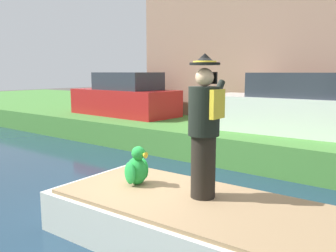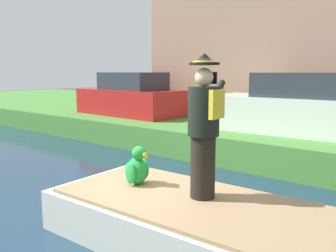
% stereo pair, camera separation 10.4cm
% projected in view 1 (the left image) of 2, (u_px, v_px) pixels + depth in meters
% --- Properties ---
extents(ground_plane, '(80.00, 80.00, 0.00)m').
position_uv_depth(ground_plane, '(137.00, 230.00, 5.20)').
color(ground_plane, '#4C4742').
extents(canal_water, '(6.79, 48.00, 0.10)m').
position_uv_depth(canal_water, '(137.00, 227.00, 5.20)').
color(canal_water, '#1E384C').
rests_on(canal_water, ground).
extents(grass_bank_far, '(10.76, 48.00, 0.81)m').
position_uv_depth(grass_bank_far, '(310.00, 128.00, 12.01)').
color(grass_bank_far, '#478438').
rests_on(grass_bank_far, ground).
extents(boat, '(1.95, 4.26, 0.61)m').
position_uv_depth(boat, '(201.00, 224.00, 4.47)').
color(boat, silver).
rests_on(boat, canal_water).
extents(person_pirate, '(0.61, 0.42, 1.85)m').
position_uv_depth(person_pirate, '(204.00, 127.00, 4.44)').
color(person_pirate, black).
rests_on(person_pirate, boat).
extents(parrot_plush, '(0.36, 0.34, 0.57)m').
position_uv_depth(parrot_plush, '(137.00, 168.00, 5.05)').
color(parrot_plush, green).
rests_on(parrot_plush, boat).
extents(parked_car_white, '(1.91, 4.08, 1.50)m').
position_uv_depth(parked_car_white, '(291.00, 107.00, 8.85)').
color(parked_car_white, white).
rests_on(parked_car_white, grass_bank_far).
extents(parked_car_red, '(1.87, 4.07, 1.50)m').
position_uv_depth(parked_car_red, '(125.00, 97.00, 12.39)').
color(parked_car_red, red).
rests_on(parked_car_red, grass_bank_far).
extents(building_row, '(7.39, 10.11, 6.60)m').
position_uv_depth(building_row, '(316.00, 23.00, 12.83)').
color(building_row, '#9E7560').
rests_on(building_row, grass_bank_far).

